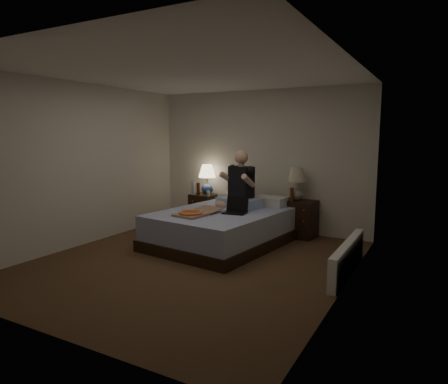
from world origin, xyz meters
The scene contains 19 objects.
floor centered at (0.00, 0.00, 0.00)m, with size 4.00×4.50×0.00m, color #523623.
ceiling centered at (0.00, 0.00, 2.50)m, with size 4.00×4.50×0.00m, color white.
wall_back centered at (0.00, 2.25, 1.25)m, with size 4.00×2.50×0.00m, color beige.
wall_front centered at (0.00, -2.25, 1.25)m, with size 4.00×2.50×0.00m, color beige.
wall_left centered at (-2.00, 0.00, 1.25)m, with size 4.50×2.50×0.00m, color beige.
wall_right centered at (2.00, 0.00, 1.25)m, with size 4.50×2.50×0.00m, color beige.
bed centered at (-0.08, 1.00, 0.27)m, with size 1.60×2.14×0.53m, color #5566AA.
nightstand_left centered at (-1.03, 1.99, 0.30)m, with size 0.46×0.41×0.60m, color black.
nightstand_right centered at (0.86, 2.02, 0.31)m, with size 0.48×0.43×0.62m, color black.
lamp_left centered at (-0.99, 2.05, 0.88)m, with size 0.32×0.32×0.56m, color #294C99, non-canonical shape.
lamp_right centered at (0.77, 2.02, 0.90)m, with size 0.32×0.32×0.56m, color gray, non-canonical shape.
water_bottle centered at (-1.18, 1.86, 0.72)m, with size 0.07×0.07×0.25m, color #B3BECA.
soda_can centered at (-0.83, 1.83, 0.65)m, with size 0.07×0.07×0.10m, color #B5B5B0.
beer_bottle_left centered at (-1.07, 1.86, 0.71)m, with size 0.06×0.06×0.23m, color #51190B.
beer_bottle_right centered at (0.74, 1.88, 0.73)m, with size 0.06×0.06×0.23m, color #58260C.
person centered at (0.02, 1.38, 1.00)m, with size 0.66×0.52×0.93m, color black, non-canonical shape.
laptop centered at (0.19, 0.90, 0.65)m, with size 0.34×0.28×0.24m, color black, non-canonical shape.
pizza_box centered at (-0.29, 0.42, 0.57)m, with size 0.40×0.76×0.08m, color #A27B61, non-canonical shape.
radiator centered at (1.93, 0.56, 0.20)m, with size 0.10×1.60×0.40m, color white.
Camera 1 is at (2.88, -4.36, 1.71)m, focal length 32.00 mm.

